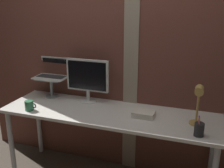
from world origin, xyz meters
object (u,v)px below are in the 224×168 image
laptop (53,72)px  coffee_mug (29,105)px  pen_cup (199,129)px  desk_lamp (198,101)px  monitor (88,77)px

laptop → coffee_mug: size_ratio=2.89×
pen_cup → coffee_mug: pen_cup is taller
coffee_mug → pen_cup: bearing=-0.0°
desk_lamp → coffee_mug: bearing=-174.3°
pen_cup → coffee_mug: bearing=180.0°
pen_cup → coffee_mug: (-1.57, 0.00, -0.01)m
pen_cup → laptop: bearing=163.6°
monitor → coffee_mug: size_ratio=3.73×
laptop → coffee_mug: laptop is taller
monitor → laptop: (-0.44, 0.06, 0.01)m
monitor → desk_lamp: 1.13m
pen_cup → desk_lamp: bearing=100.4°
monitor → laptop: 0.44m
laptop → pen_cup: bearing=-16.4°
pen_cup → coffee_mug: size_ratio=1.47×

